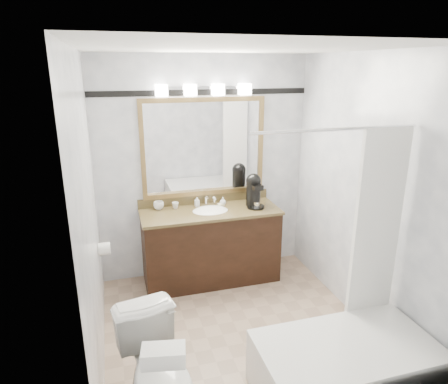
{
  "coord_description": "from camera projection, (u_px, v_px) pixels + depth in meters",
  "views": [
    {
      "loc": [
        -1.0,
        -2.99,
        2.38
      ],
      "look_at": [
        -0.04,
        0.35,
        1.27
      ],
      "focal_mm": 32.0,
      "sensor_mm": 36.0,
      "label": 1
    }
  ],
  "objects": [
    {
      "name": "cup_left",
      "position": [
        159.0,
        205.0,
        4.42
      ],
      "size": [
        0.12,
        0.12,
        0.09
      ],
      "primitive_type": "imported",
      "rotation": [
        0.0,
        0.0,
        0.05
      ],
      "color": "white",
      "rests_on": "vanity"
    },
    {
      "name": "vanity",
      "position": [
        211.0,
        244.0,
        4.52
      ],
      "size": [
        1.53,
        0.58,
        0.97
      ],
      "color": "black",
      "rests_on": "ground"
    },
    {
      "name": "coffee_maker",
      "position": [
        254.0,
        190.0,
        4.47
      ],
      "size": [
        0.2,
        0.25,
        0.38
      ],
      "rotation": [
        0.0,
        0.0,
        0.12
      ],
      "color": "black",
      "rests_on": "vanity"
    },
    {
      "name": "room",
      "position": [
        240.0,
        206.0,
        3.35
      ],
      "size": [
        2.42,
        2.62,
        2.52
      ],
      "color": "tan",
      "rests_on": "ground"
    },
    {
      "name": "vanity_light_bar",
      "position": [
        204.0,
        89.0,
        4.2
      ],
      "size": [
        1.02,
        0.14,
        0.12
      ],
      "color": "silver",
      "rests_on": "room"
    },
    {
      "name": "mirror",
      "position": [
        204.0,
        148.0,
        4.44
      ],
      "size": [
        1.4,
        0.04,
        1.1
      ],
      "color": "olive",
      "rests_on": "room"
    },
    {
      "name": "cup_right",
      "position": [
        175.0,
        205.0,
        4.45
      ],
      "size": [
        0.07,
        0.07,
        0.07
      ],
      "primitive_type": "imported",
      "rotation": [
        0.0,
        0.0,
        0.01
      ],
      "color": "white",
      "rests_on": "vanity"
    },
    {
      "name": "toilet",
      "position": [
        159.0,
        375.0,
        2.69
      ],
      "size": [
        0.58,
        0.83,
        0.77
      ],
      "primitive_type": "imported",
      "rotation": [
        0.0,
        0.0,
        0.2
      ],
      "color": "white",
      "rests_on": "ground"
    },
    {
      "name": "tp_roll",
      "position": [
        104.0,
        249.0,
        3.82
      ],
      "size": [
        0.11,
        0.12,
        0.12
      ],
      "primitive_type": "cylinder",
      "rotation": [
        0.0,
        1.57,
        0.0
      ],
      "color": "white",
      "rests_on": "room"
    },
    {
      "name": "soap_bar",
      "position": [
        221.0,
        205.0,
        4.54
      ],
      "size": [
        0.09,
        0.07,
        0.02
      ],
      "primitive_type": "cube",
      "rotation": [
        0.0,
        0.0,
        0.32
      ],
      "color": "beige",
      "rests_on": "vanity"
    },
    {
      "name": "bathtub",
      "position": [
        347.0,
        361.0,
        2.96
      ],
      "size": [
        1.3,
        0.75,
        1.96
      ],
      "color": "white",
      "rests_on": "ground"
    },
    {
      "name": "accent_stripe",
      "position": [
        203.0,
        92.0,
        4.27
      ],
      "size": [
        2.4,
        0.01,
        0.06
      ],
      "primitive_type": "cube",
      "color": "black",
      "rests_on": "room"
    },
    {
      "name": "soap_bottle_b",
      "position": [
        223.0,
        201.0,
        4.56
      ],
      "size": [
        0.09,
        0.09,
        0.09
      ],
      "primitive_type": "imported",
      "rotation": [
        0.0,
        0.0,
        -0.27
      ],
      "color": "white",
      "rests_on": "vanity"
    },
    {
      "name": "soap_bottle_a",
      "position": [
        197.0,
        202.0,
        4.51
      ],
      "size": [
        0.05,
        0.05,
        0.11
      ],
      "primitive_type": "imported",
      "rotation": [
        0.0,
        0.0,
        0.1
      ],
      "color": "white",
      "rests_on": "vanity"
    },
    {
      "name": "tissue_box",
      "position": [
        164.0,
        356.0,
        2.23
      ],
      "size": [
        0.27,
        0.18,
        0.1
      ],
      "primitive_type": "cube",
      "rotation": [
        0.0,
        0.0,
        -0.19
      ],
      "color": "white",
      "rests_on": "toilet"
    }
  ]
}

